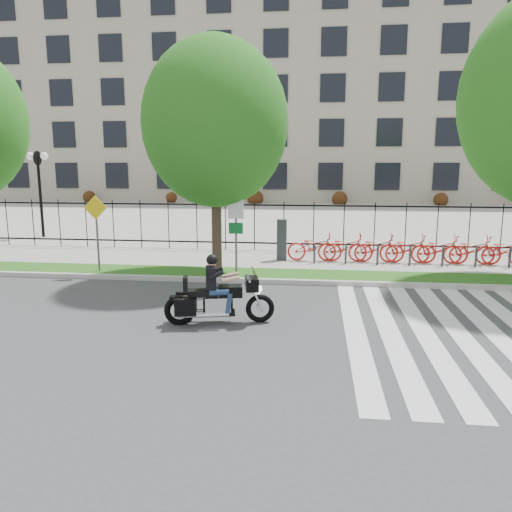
# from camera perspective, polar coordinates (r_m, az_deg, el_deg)

# --- Properties ---
(ground) EXTENTS (120.00, 120.00, 0.00)m
(ground) POSITION_cam_1_polar(r_m,az_deg,el_deg) (11.51, 0.13, -8.01)
(ground) COLOR #3A3A3D
(ground) RESTS_ON ground
(curb) EXTENTS (60.00, 0.20, 0.15)m
(curb) POSITION_cam_1_polar(r_m,az_deg,el_deg) (15.42, 1.92, -2.91)
(curb) COLOR #ABA8A1
(curb) RESTS_ON ground
(grass_verge) EXTENTS (60.00, 1.50, 0.15)m
(grass_verge) POSITION_cam_1_polar(r_m,az_deg,el_deg) (16.24, 2.18, -2.22)
(grass_verge) COLOR #245916
(grass_verge) RESTS_ON ground
(sidewalk) EXTENTS (60.00, 3.50, 0.15)m
(sidewalk) POSITION_cam_1_polar(r_m,az_deg,el_deg) (18.68, 2.81, -0.53)
(sidewalk) COLOR #ACA8A1
(sidewalk) RESTS_ON ground
(plaza) EXTENTS (80.00, 34.00, 0.10)m
(plaza) POSITION_cam_1_polar(r_m,az_deg,el_deg) (36.04, 4.82, 4.78)
(plaza) COLOR #ACA8A1
(plaza) RESTS_ON ground
(crosswalk_stripes) EXTENTS (5.70, 8.00, 0.01)m
(crosswalk_stripes) POSITION_cam_1_polar(r_m,az_deg,el_deg) (11.98, 23.97, -8.18)
(crosswalk_stripes) COLOR silver
(crosswalk_stripes) RESTS_ON ground
(iron_fence) EXTENTS (30.00, 0.06, 2.00)m
(iron_fence) POSITION_cam_1_polar(r_m,az_deg,el_deg) (20.23, 3.19, 3.41)
(iron_fence) COLOR black
(iron_fence) RESTS_ON sidewalk
(office_building) EXTENTS (60.00, 21.90, 20.15)m
(office_building) POSITION_cam_1_polar(r_m,az_deg,el_deg) (56.12, 5.77, 16.97)
(office_building) COLOR #AA9F89
(office_building) RESTS_ON ground
(lamp_post_left) EXTENTS (1.06, 0.70, 4.25)m
(lamp_post_left) POSITION_cam_1_polar(r_m,az_deg,el_deg) (26.42, -23.59, 8.70)
(lamp_post_left) COLOR black
(lamp_post_left) RESTS_ON ground
(street_tree_1) EXTENTS (4.58, 4.58, 7.39)m
(street_tree_1) POSITION_cam_1_polar(r_m,az_deg,el_deg) (16.15, -4.70, 14.89)
(street_tree_1) COLOR #3B2B20
(street_tree_1) RESTS_ON grass_verge
(bike_share_station) EXTENTS (10.06, 0.88, 1.50)m
(bike_share_station) POSITION_cam_1_polar(r_m,az_deg,el_deg) (18.67, 18.43, 0.79)
(bike_share_station) COLOR #2D2D33
(bike_share_station) RESTS_ON sidewalk
(sign_pole_regulatory) EXTENTS (0.50, 0.09, 2.50)m
(sign_pole_regulatory) POSITION_cam_1_polar(r_m,az_deg,el_deg) (15.73, -2.31, 3.53)
(sign_pole_regulatory) COLOR #59595B
(sign_pole_regulatory) RESTS_ON grass_verge
(sign_pole_warning) EXTENTS (0.78, 0.09, 2.49)m
(sign_pole_warning) POSITION_cam_1_polar(r_m,az_deg,el_deg) (17.08, -17.77, 3.60)
(sign_pole_warning) COLOR #59595B
(sign_pole_warning) RESTS_ON grass_verge
(motorcycle_rider) EXTENTS (2.53, 1.02, 1.97)m
(motorcycle_rider) POSITION_cam_1_polar(r_m,az_deg,el_deg) (11.55, -4.26, -4.58)
(motorcycle_rider) COLOR black
(motorcycle_rider) RESTS_ON ground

